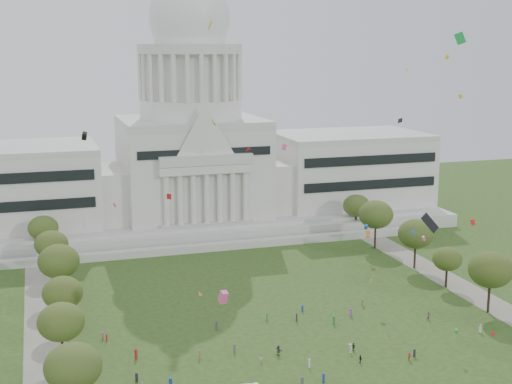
# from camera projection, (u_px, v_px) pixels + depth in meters

# --- Properties ---
(ground) EXTENTS (400.00, 400.00, 0.00)m
(ground) POSITION_uv_depth(u_px,v_px,m) (332.00, 374.00, 125.36)
(ground) COLOR #2E4B1A
(ground) RESTS_ON ground
(capitol) EXTENTS (160.00, 64.50, 91.30)m
(capitol) POSITION_uv_depth(u_px,v_px,m) (192.00, 156.00, 227.14)
(capitol) COLOR beige
(capitol) RESTS_ON ground
(path_left) EXTENTS (8.00, 160.00, 0.04)m
(path_left) POSITION_uv_depth(u_px,v_px,m) (45.00, 341.00, 139.40)
(path_left) COLOR gray
(path_left) RESTS_ON ground
(path_right) EXTENTS (8.00, 160.00, 0.04)m
(path_right) POSITION_uv_depth(u_px,v_px,m) (470.00, 292.00, 167.43)
(path_right) COLOR gray
(path_right) RESTS_ON ground
(row_tree_l_1) EXTENTS (8.86, 8.86, 12.59)m
(row_tree_l_1) POSITION_uv_depth(u_px,v_px,m) (73.00, 367.00, 107.93)
(row_tree_l_1) COLOR black
(row_tree_l_1) RESTS_ON ground
(row_tree_l_2) EXTENTS (8.42, 8.42, 11.97)m
(row_tree_l_2) POSITION_uv_depth(u_px,v_px,m) (61.00, 322.00, 126.69)
(row_tree_l_2) COLOR black
(row_tree_l_2) RESTS_ON ground
(row_tree_r_2) EXTENTS (9.55, 9.55, 13.58)m
(row_tree_r_2) POSITION_uv_depth(u_px,v_px,m) (491.00, 270.00, 152.64)
(row_tree_r_2) COLOR black
(row_tree_r_2) RESTS_ON ground
(row_tree_l_3) EXTENTS (8.12, 8.12, 11.55)m
(row_tree_l_3) POSITION_uv_depth(u_px,v_px,m) (63.00, 293.00, 142.57)
(row_tree_l_3) COLOR black
(row_tree_l_3) RESTS_ON ground
(row_tree_r_3) EXTENTS (7.01, 7.01, 9.98)m
(row_tree_r_3) POSITION_uv_depth(u_px,v_px,m) (447.00, 259.00, 169.17)
(row_tree_r_3) COLOR black
(row_tree_r_3) RESTS_ON ground
(row_tree_l_4) EXTENTS (9.29, 9.29, 13.21)m
(row_tree_l_4) POSITION_uv_depth(u_px,v_px,m) (59.00, 261.00, 159.63)
(row_tree_l_4) COLOR black
(row_tree_l_4) RESTS_ON ground
(row_tree_r_4) EXTENTS (9.19, 9.19, 13.06)m
(row_tree_r_4) POSITION_uv_depth(u_px,v_px,m) (416.00, 234.00, 183.38)
(row_tree_r_4) COLOR black
(row_tree_r_4) RESTS_ON ground
(row_tree_l_5) EXTENTS (8.33, 8.33, 11.85)m
(row_tree_l_5) POSITION_uv_depth(u_px,v_px,m) (51.00, 244.00, 176.89)
(row_tree_l_5) COLOR black
(row_tree_l_5) RESTS_ON ground
(row_tree_r_5) EXTENTS (9.82, 9.82, 13.96)m
(row_tree_r_5) POSITION_uv_depth(u_px,v_px,m) (376.00, 215.00, 201.73)
(row_tree_r_5) COLOR black
(row_tree_r_5) RESTS_ON ground
(row_tree_l_6) EXTENTS (8.19, 8.19, 11.64)m
(row_tree_l_6) POSITION_uv_depth(u_px,v_px,m) (43.00, 228.00, 193.39)
(row_tree_l_6) COLOR black
(row_tree_l_6) RESTS_ON ground
(row_tree_r_6) EXTENTS (8.42, 8.42, 11.97)m
(row_tree_r_6) POSITION_uv_depth(u_px,v_px,m) (356.00, 206.00, 219.51)
(row_tree_r_6) COLOR black
(row_tree_r_6) RESTS_ON ground
(person_0) EXTENTS (0.92, 1.03, 1.77)m
(person_0) POSITION_uv_depth(u_px,v_px,m) (480.00, 329.00, 143.23)
(person_0) COLOR silver
(person_0) RESTS_ON ground
(person_2) EXTENTS (0.96, 0.70, 1.79)m
(person_2) POSITION_uv_depth(u_px,v_px,m) (429.00, 316.00, 149.96)
(person_2) COLOR #994C8C
(person_2) RESTS_ON ground
(person_3) EXTENTS (0.79, 1.27, 1.84)m
(person_3) POSITION_uv_depth(u_px,v_px,m) (350.00, 348.00, 133.96)
(person_3) COLOR silver
(person_3) RESTS_ON ground
(person_4) EXTENTS (0.70, 1.00, 1.55)m
(person_4) POSITION_uv_depth(u_px,v_px,m) (360.00, 359.00, 129.65)
(person_4) COLOR #26262B
(person_4) RESTS_ON ground
(person_5) EXTENTS (1.34, 1.93, 1.93)m
(person_5) POSITION_uv_depth(u_px,v_px,m) (279.00, 350.00, 132.90)
(person_5) COLOR #4C4C51
(person_5) RESTS_ON ground
(person_8) EXTENTS (0.87, 0.68, 1.56)m
(person_8) POSITION_uv_depth(u_px,v_px,m) (261.00, 358.00, 130.07)
(person_8) COLOR silver
(person_8) RESTS_ON ground
(person_9) EXTENTS (1.08, 0.90, 1.49)m
(person_9) POSITION_uv_depth(u_px,v_px,m) (409.00, 357.00, 130.65)
(person_9) COLOR #B21E1E
(person_9) RESTS_ON ground
(person_10) EXTENTS (0.73, 1.06, 1.65)m
(person_10) POSITION_uv_depth(u_px,v_px,m) (354.00, 347.00, 134.72)
(person_10) COLOR #26262B
(person_10) RESTS_ON ground
(distant_crowd) EXTENTS (62.35, 32.59, 1.94)m
(distant_crowd) POSITION_uv_depth(u_px,v_px,m) (222.00, 350.00, 133.36)
(distant_crowd) COLOR #26262B
(distant_crowd) RESTS_ON ground
(kite_swarm) EXTENTS (80.49, 101.55, 58.61)m
(kite_swarm) POSITION_uv_depth(u_px,v_px,m) (323.00, 230.00, 122.80)
(kite_swarm) COLOR yellow
(kite_swarm) RESTS_ON ground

